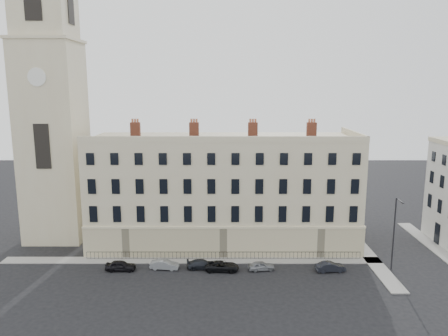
{
  "coord_description": "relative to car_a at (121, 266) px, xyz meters",
  "views": [
    {
      "loc": [
        -5.88,
        -47.26,
        22.08
      ],
      "look_at": [
        -5.92,
        10.0,
        11.08
      ],
      "focal_mm": 35.0,
      "sensor_mm": 36.0,
      "label": 1
    }
  ],
  "objects": [
    {
      "name": "car_d",
      "position": [
        12.21,
        -0.05,
        -0.04
      ],
      "size": [
        4.2,
        2.09,
        1.14
      ],
      "primitive_type": "imported",
      "rotation": [
        0.0,
        0.0,
        1.52
      ],
      "color": "black",
      "rests_on": "ground"
    },
    {
      "name": "car_e",
      "position": [
        16.96,
        0.1,
        -0.07
      ],
      "size": [
        3.37,
        1.74,
        1.1
      ],
      "primitive_type": "imported",
      "rotation": [
        0.0,
        0.0,
        1.71
      ],
      "color": "gray",
      "rests_on": "ground"
    },
    {
      "name": "ground",
      "position": [
        18.37,
        -2.07,
        -0.62
      ],
      "size": [
        160.0,
        160.0,
        0.0
      ],
      "primitive_type": "plane",
      "color": "black",
      "rests_on": "ground"
    },
    {
      "name": "terrace",
      "position": [
        12.41,
        9.9,
        6.88
      ],
      "size": [
        36.22,
        12.22,
        17.0
      ],
      "color": "beige",
      "rests_on": "ground"
    },
    {
      "name": "pavement_terrace",
      "position": [
        8.37,
        2.93,
        -0.56
      ],
      "size": [
        48.0,
        2.0,
        0.12
      ],
      "primitive_type": "cube",
      "color": "gray",
      "rests_on": "ground"
    },
    {
      "name": "streetlamp",
      "position": [
        32.76,
        0.23,
        4.36
      ],
      "size": [
        0.28,
        1.94,
        8.98
      ],
      "rotation": [
        0.0,
        0.0,
        -0.05
      ],
      "color": "#28282D",
      "rests_on": "ground"
    },
    {
      "name": "railings",
      "position": [
        12.37,
        3.33,
        -0.06
      ],
      "size": [
        35.0,
        0.04,
        0.96
      ],
      "color": "black",
      "rests_on": "ground"
    },
    {
      "name": "car_a",
      "position": [
        0.0,
        0.0,
        0.0
      ],
      "size": [
        3.61,
        1.46,
        1.23
      ],
      "primitive_type": "imported",
      "rotation": [
        0.0,
        0.0,
        1.57
      ],
      "color": "black",
      "rests_on": "ground"
    },
    {
      "name": "pavement_east_return",
      "position": [
        31.37,
        5.93,
        -0.56
      ],
      "size": [
        2.0,
        24.0,
        0.12
      ],
      "primitive_type": "cube",
      "color": "gray",
      "rests_on": "ground"
    },
    {
      "name": "car_b",
      "position": [
        5.23,
        0.41,
        -0.04
      ],
      "size": [
        3.59,
        1.58,
        1.15
      ],
      "primitive_type": "imported",
      "rotation": [
        0.0,
        0.0,
        1.46
      ],
      "color": "gray",
      "rests_on": "ground"
    },
    {
      "name": "car_c",
      "position": [
        9.8,
        0.6,
        -0.07
      ],
      "size": [
        3.89,
        1.89,
        1.09
      ],
      "primitive_type": "imported",
      "rotation": [
        0.0,
        0.0,
        1.67
      ],
      "color": "black",
      "rests_on": "ground"
    },
    {
      "name": "car_f",
      "position": [
        25.21,
        -0.27,
        -0.03
      ],
      "size": [
        3.66,
        1.62,
        1.17
      ],
      "primitive_type": "imported",
      "rotation": [
        0.0,
        0.0,
        1.68
      ],
      "color": "black",
      "rests_on": "ground"
    },
    {
      "name": "church_tower",
      "position": [
        -11.63,
        11.92,
        18.04
      ],
      "size": [
        8.0,
        8.13,
        44.0
      ],
      "color": "beige",
      "rests_on": "ground"
    },
    {
      "name": "pavement_adjacent",
      "position": [
        41.37,
        7.93,
        -0.56
      ],
      "size": [
        2.0,
        20.0,
        0.12
      ],
      "primitive_type": "cube",
      "color": "gray",
      "rests_on": "ground"
    }
  ]
}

